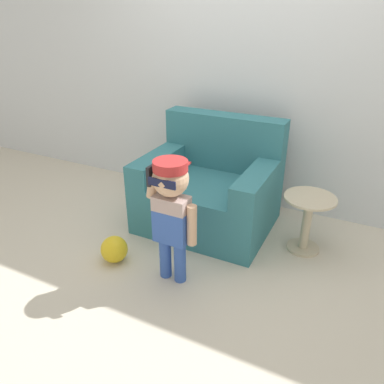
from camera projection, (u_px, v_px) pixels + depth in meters
The scene contains 6 objects.
ground_plane at pixel (213, 230), 3.22m from camera, with size 10.00×10.00×0.00m, color beige.
wall_back at pixel (250, 63), 3.22m from camera, with size 10.00×0.05×2.60m.
armchair at pixel (210, 189), 3.22m from camera, with size 1.07×0.87×0.91m.
person_child at pixel (171, 204), 2.40m from camera, with size 0.36×0.27×0.89m.
side_table at pixel (307, 218), 2.85m from camera, with size 0.39×0.39×0.46m.
toy_ball at pixel (114, 249), 2.79m from camera, with size 0.20×0.20×0.20m.
Camera 1 is at (1.06, -2.54, 1.72)m, focal length 35.00 mm.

